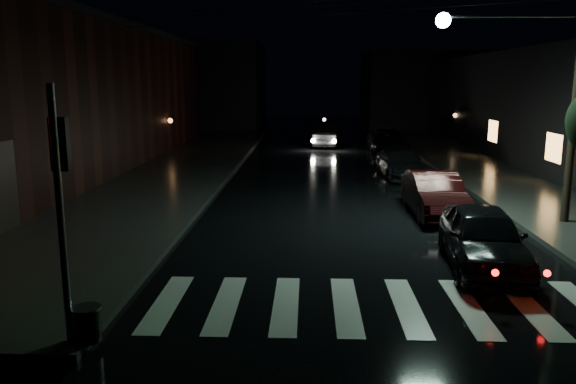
# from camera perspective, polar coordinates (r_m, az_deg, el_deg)

# --- Properties ---
(ground) EXTENTS (120.00, 120.00, 0.00)m
(ground) POSITION_cam_1_polar(r_m,az_deg,el_deg) (11.06, -6.71, -12.21)
(ground) COLOR black
(ground) RESTS_ON ground
(sidewalk_left) EXTENTS (6.00, 44.00, 0.15)m
(sidewalk_left) POSITION_cam_1_polar(r_m,az_deg,el_deg) (25.29, -13.13, 1.13)
(sidewalk_left) COLOR #282826
(sidewalk_left) RESTS_ON ground
(sidewalk_right) EXTENTS (4.00, 44.00, 0.15)m
(sidewalk_right) POSITION_cam_1_polar(r_m,az_deg,el_deg) (25.80, 21.01, 0.87)
(sidewalk_right) COLOR #282826
(sidewalk_right) RESTS_ON ground
(building_left) EXTENTS (10.00, 36.00, 7.00)m
(building_left) POSITION_cam_1_polar(r_m,az_deg,el_deg) (29.39, -25.82, 8.41)
(building_left) COLOR black
(building_left) RESTS_ON ground
(building_far_left) EXTENTS (14.00, 10.00, 8.00)m
(building_far_left) POSITION_cam_1_polar(r_m,az_deg,el_deg) (56.24, -10.00, 10.68)
(building_far_left) COLOR black
(building_far_left) RESTS_ON ground
(building_far_right) EXTENTS (14.00, 10.00, 7.00)m
(building_far_right) POSITION_cam_1_polar(r_m,az_deg,el_deg) (56.40, 15.01, 9.97)
(building_far_right) COLOR black
(building_far_right) RESTS_ON ground
(crosswalk) EXTENTS (9.00, 3.00, 0.01)m
(crosswalk) POSITION_cam_1_polar(r_m,az_deg,el_deg) (11.48, 8.97, -11.34)
(crosswalk) COLOR beige
(crosswalk) RESTS_ON ground
(signal_pole_corner) EXTENTS (0.68, 0.61, 4.20)m
(signal_pole_corner) POSITION_cam_1_polar(r_m,az_deg,el_deg) (9.78, -20.85, -6.43)
(signal_pole_corner) COLOR slate
(signal_pole_corner) RESTS_ON ground
(utility_pole) EXTENTS (4.92, 0.44, 8.00)m
(utility_pole) POSITION_cam_1_polar(r_m,az_deg,el_deg) (18.48, 25.53, 10.83)
(utility_pole) COLOR black
(utility_pole) RESTS_ON ground
(parked_car_a) EXTENTS (2.12, 4.43, 1.46)m
(parked_car_a) POSITION_cam_1_polar(r_m,az_deg,el_deg) (14.15, 19.22, -4.37)
(parked_car_a) COLOR black
(parked_car_a) RESTS_ON ground
(parked_car_b) EXTENTS (1.55, 4.37, 1.44)m
(parked_car_b) POSITION_cam_1_polar(r_m,az_deg,el_deg) (19.10, 14.68, -0.20)
(parked_car_b) COLOR black
(parked_car_b) RESTS_ON ground
(parked_car_c) EXTENTS (2.13, 4.55, 1.28)m
(parked_car_c) POSITION_cam_1_polar(r_m,az_deg,el_deg) (26.43, 11.29, 2.88)
(parked_car_c) COLOR black
(parked_car_c) RESTS_ON ground
(parked_car_d) EXTENTS (2.37, 4.95, 1.36)m
(parked_car_d) POSITION_cam_1_polar(r_m,az_deg,el_deg) (36.29, 10.03, 5.21)
(parked_car_d) COLOR black
(parked_car_d) RESTS_ON ground
(oncoming_car) EXTENTS (2.10, 4.58, 1.45)m
(oncoming_car) POSITION_cam_1_polar(r_m,az_deg,el_deg) (38.13, 4.03, 5.71)
(oncoming_car) COLOR black
(oncoming_car) RESTS_ON ground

